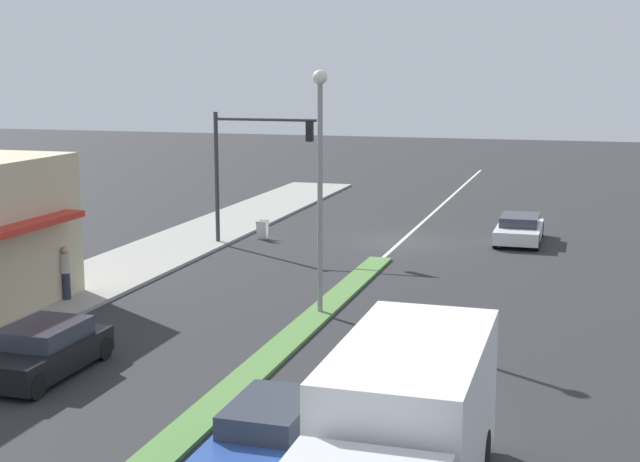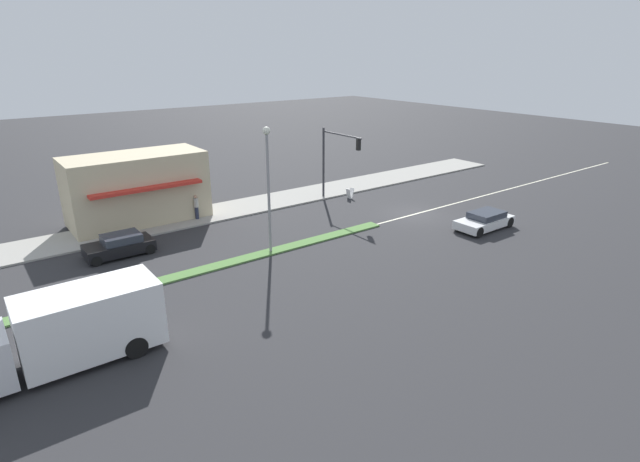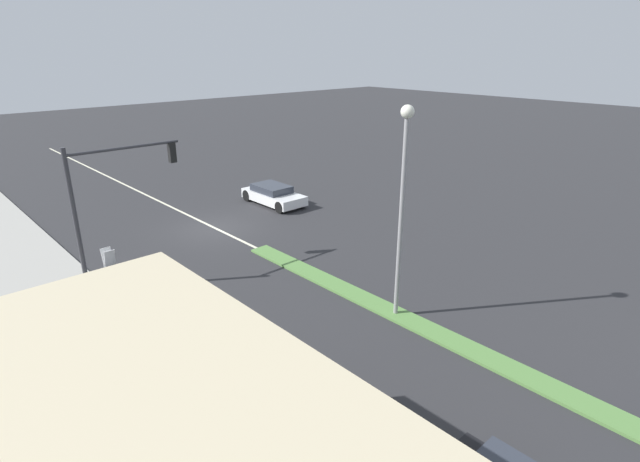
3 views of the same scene
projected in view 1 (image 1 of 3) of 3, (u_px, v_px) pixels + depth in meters
ground_plane at (257, 371)px, 22.37m from camera, size 160.00×160.00×0.00m
lane_marking_center at (401, 241)px, 39.33m from camera, size 0.16×60.00×0.01m
traffic_signal_main at (247, 155)px, 37.75m from camera, size 4.59×0.34×5.60m
street_lamp at (320, 161)px, 26.75m from camera, size 0.44×0.44×7.37m
pedestrian at (66, 271)px, 28.78m from camera, size 0.34×0.34×1.74m
warning_aframe_sign at (262, 230)px, 39.85m from camera, size 0.45×0.53×0.84m
delivery_truck at (401, 440)px, 14.58m from camera, size 2.44×7.50×2.87m
coupe_blue at (268, 438)px, 16.76m from camera, size 1.72×3.88×1.29m
suv_black at (42, 351)px, 22.02m from camera, size 1.90×3.82×1.26m
van_white at (519, 229)px, 39.12m from camera, size 1.91×4.28×1.17m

